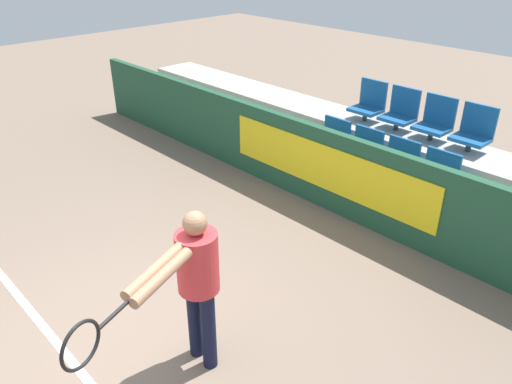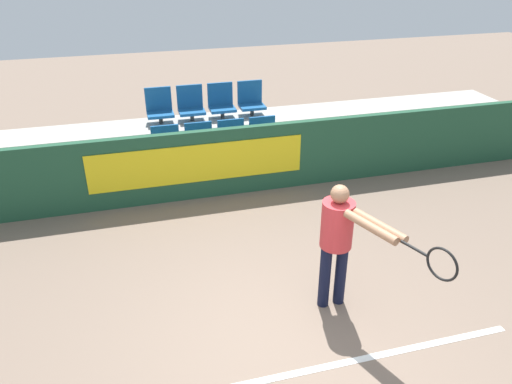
{
  "view_description": "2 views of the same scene",
  "coord_description": "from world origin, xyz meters",
  "px_view_note": "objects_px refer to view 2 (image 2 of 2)",
  "views": [
    {
      "loc": [
        3.38,
        -1.43,
        3.5
      ],
      "look_at": [
        -0.03,
        1.83,
        1.01
      ],
      "focal_mm": 35.0,
      "sensor_mm": 36.0,
      "label": 1
    },
    {
      "loc": [
        -1.43,
        -3.68,
        3.9
      ],
      "look_at": [
        0.02,
        1.65,
        1.0
      ],
      "focal_mm": 35.0,
      "sensor_mm": 36.0,
      "label": 2
    }
  ],
  "objects_px": {
    "stadium_chair_1": "(200,143)",
    "stadium_chair_7": "(251,100)",
    "stadium_chair_5": "(191,105)",
    "stadium_chair_6": "(221,102)",
    "stadium_chair_4": "(159,107)",
    "stadium_chair_3": "(263,137)",
    "stadium_chair_2": "(232,140)",
    "tennis_player": "(341,236)",
    "stadium_chair_0": "(167,147)"
  },
  "relations": [
    {
      "from": "stadium_chair_4",
      "to": "tennis_player",
      "type": "xyz_separation_m",
      "value": [
        1.5,
        -4.59,
        -0.12
      ]
    },
    {
      "from": "stadium_chair_3",
      "to": "stadium_chair_6",
      "type": "distance_m",
      "value": 1.11
    },
    {
      "from": "stadium_chair_0",
      "to": "stadium_chair_3",
      "type": "bearing_deg",
      "value": 0.0
    },
    {
      "from": "stadium_chair_1",
      "to": "stadium_chair_5",
      "type": "relative_size",
      "value": 1.0
    },
    {
      "from": "stadium_chair_1",
      "to": "stadium_chair_4",
      "type": "bearing_deg",
      "value": 123.26
    },
    {
      "from": "stadium_chair_4",
      "to": "stadium_chair_7",
      "type": "xyz_separation_m",
      "value": [
        1.69,
        0.0,
        0.0
      ]
    },
    {
      "from": "stadium_chair_1",
      "to": "stadium_chair_3",
      "type": "xyz_separation_m",
      "value": [
        1.13,
        0.0,
        0.0
      ]
    },
    {
      "from": "stadium_chair_0",
      "to": "stadium_chair_7",
      "type": "xyz_separation_m",
      "value": [
        1.69,
        0.86,
        0.41
      ]
    },
    {
      "from": "stadium_chair_6",
      "to": "tennis_player",
      "type": "relative_size",
      "value": 0.4
    },
    {
      "from": "stadium_chair_1",
      "to": "tennis_player",
      "type": "relative_size",
      "value": 0.4
    },
    {
      "from": "stadium_chair_1",
      "to": "stadium_chair_2",
      "type": "height_order",
      "value": "same"
    },
    {
      "from": "stadium_chair_1",
      "to": "stadium_chair_7",
      "type": "xyz_separation_m",
      "value": [
        1.13,
        0.86,
        0.41
      ]
    },
    {
      "from": "stadium_chair_0",
      "to": "stadium_chair_3",
      "type": "xyz_separation_m",
      "value": [
        1.69,
        0.0,
        0.0
      ]
    },
    {
      "from": "stadium_chair_2",
      "to": "stadium_chair_5",
      "type": "xyz_separation_m",
      "value": [
        -0.56,
        0.86,
        0.41
      ]
    },
    {
      "from": "stadium_chair_2",
      "to": "stadium_chair_4",
      "type": "distance_m",
      "value": 1.48
    },
    {
      "from": "tennis_player",
      "to": "stadium_chair_2",
      "type": "bearing_deg",
      "value": 75.26
    },
    {
      "from": "stadium_chair_0",
      "to": "tennis_player",
      "type": "distance_m",
      "value": 4.03
    },
    {
      "from": "stadium_chair_1",
      "to": "stadium_chair_6",
      "type": "relative_size",
      "value": 1.0
    },
    {
      "from": "stadium_chair_2",
      "to": "stadium_chair_5",
      "type": "height_order",
      "value": "stadium_chair_5"
    },
    {
      "from": "stadium_chair_3",
      "to": "stadium_chair_2",
      "type": "bearing_deg",
      "value": 180.0
    },
    {
      "from": "stadium_chair_0",
      "to": "stadium_chair_4",
      "type": "xyz_separation_m",
      "value": [
        0.0,
        0.86,
        0.41
      ]
    },
    {
      "from": "stadium_chair_7",
      "to": "stadium_chair_5",
      "type": "bearing_deg",
      "value": 180.0
    },
    {
      "from": "stadium_chair_2",
      "to": "stadium_chair_6",
      "type": "bearing_deg",
      "value": 90.0
    },
    {
      "from": "stadium_chair_2",
      "to": "stadium_chair_5",
      "type": "distance_m",
      "value": 1.11
    },
    {
      "from": "stadium_chair_3",
      "to": "stadium_chair_6",
      "type": "bearing_deg",
      "value": 123.26
    },
    {
      "from": "stadium_chair_5",
      "to": "stadium_chair_3",
      "type": "bearing_deg",
      "value": -37.32
    },
    {
      "from": "stadium_chair_0",
      "to": "stadium_chair_1",
      "type": "distance_m",
      "value": 0.56
    },
    {
      "from": "stadium_chair_3",
      "to": "stadium_chair_0",
      "type": "bearing_deg",
      "value": 180.0
    },
    {
      "from": "stadium_chair_6",
      "to": "tennis_player",
      "type": "bearing_deg",
      "value": -85.37
    },
    {
      "from": "stadium_chair_6",
      "to": "stadium_chair_0",
      "type": "bearing_deg",
      "value": -142.68
    },
    {
      "from": "stadium_chair_0",
      "to": "stadium_chair_1",
      "type": "bearing_deg",
      "value": 0.0
    },
    {
      "from": "stadium_chair_3",
      "to": "stadium_chair_4",
      "type": "bearing_deg",
      "value": 153.06
    },
    {
      "from": "stadium_chair_0",
      "to": "tennis_player",
      "type": "bearing_deg",
      "value": -68.09
    },
    {
      "from": "stadium_chair_6",
      "to": "stadium_chair_3",
      "type": "bearing_deg",
      "value": -56.74
    },
    {
      "from": "stadium_chair_1",
      "to": "stadium_chair_3",
      "type": "height_order",
      "value": "same"
    },
    {
      "from": "stadium_chair_3",
      "to": "tennis_player",
      "type": "xyz_separation_m",
      "value": [
        -0.19,
        -3.73,
        0.29
      ]
    },
    {
      "from": "tennis_player",
      "to": "stadium_chair_3",
      "type": "bearing_deg",
      "value": 66.61
    },
    {
      "from": "stadium_chair_6",
      "to": "stadium_chair_4",
      "type": "bearing_deg",
      "value": 180.0
    },
    {
      "from": "stadium_chair_2",
      "to": "stadium_chair_6",
      "type": "xyz_separation_m",
      "value": [
        0.0,
        0.86,
        0.41
      ]
    },
    {
      "from": "stadium_chair_0",
      "to": "stadium_chair_1",
      "type": "height_order",
      "value": "same"
    },
    {
      "from": "stadium_chair_4",
      "to": "stadium_chair_6",
      "type": "height_order",
      "value": "same"
    },
    {
      "from": "stadium_chair_3",
      "to": "stadium_chair_7",
      "type": "bearing_deg",
      "value": 90.0
    },
    {
      "from": "stadium_chair_5",
      "to": "stadium_chair_7",
      "type": "height_order",
      "value": "same"
    },
    {
      "from": "stadium_chair_0",
      "to": "stadium_chair_4",
      "type": "distance_m",
      "value": 0.95
    },
    {
      "from": "stadium_chair_2",
      "to": "tennis_player",
      "type": "distance_m",
      "value": 3.76
    },
    {
      "from": "tennis_player",
      "to": "stadium_chair_7",
      "type": "bearing_deg",
      "value": 67.16
    },
    {
      "from": "stadium_chair_3",
      "to": "stadium_chair_4",
      "type": "xyz_separation_m",
      "value": [
        -1.69,
        0.86,
        0.41
      ]
    },
    {
      "from": "stadium_chair_0",
      "to": "stadium_chair_6",
      "type": "relative_size",
      "value": 1.0
    },
    {
      "from": "stadium_chair_2",
      "to": "stadium_chair_7",
      "type": "xyz_separation_m",
      "value": [
        0.56,
        0.86,
        0.41
      ]
    },
    {
      "from": "stadium_chair_5",
      "to": "stadium_chair_6",
      "type": "bearing_deg",
      "value": 0.0
    }
  ]
}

